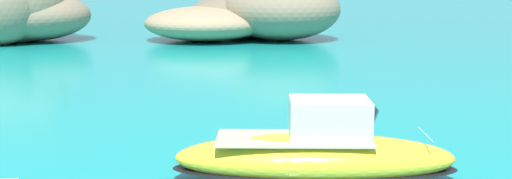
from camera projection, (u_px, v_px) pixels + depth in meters
islet_small at (253, 15)px, 76.91m from camera, size 26.21×22.48×7.17m
motorboat_yellow at (316, 154)px, 23.38m from camera, size 10.78×5.04×3.05m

